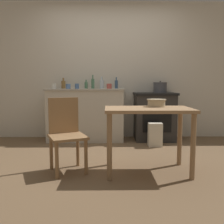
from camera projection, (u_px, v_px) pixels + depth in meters
ground_plane at (112, 161)px, 3.33m from camera, size 14.00×14.00×0.00m
wall_back at (111, 71)px, 4.76m from camera, size 8.00×0.07×2.55m
counter_cabinet at (86, 114)px, 4.55m from camera, size 1.38×0.56×0.94m
stove at (154, 116)px, 4.57m from camera, size 0.75×0.58×0.87m
work_table at (148, 119)px, 2.87m from camera, size 0.99×0.59×0.75m
chair at (66, 132)px, 2.95m from camera, size 0.53×0.53×0.86m
flour_sack at (155, 135)px, 4.12m from camera, size 0.22×0.16×0.39m
stock_pot at (160, 87)px, 4.58m from camera, size 0.26×0.26×0.21m
mixing_bowl_large at (156, 102)px, 3.00m from camera, size 0.23×0.23×0.09m
bottle_far_left at (86, 85)px, 4.59m from camera, size 0.06×0.06×0.16m
bottle_left at (102, 84)px, 4.62m from camera, size 0.08×0.08×0.22m
bottle_mid_left at (116, 84)px, 4.66m from camera, size 0.06×0.06×0.21m
bottle_center_left at (93, 83)px, 4.57m from camera, size 0.06×0.06×0.25m
bottle_center at (63, 84)px, 4.60m from camera, size 0.08×0.08×0.20m
cup_center_right at (77, 86)px, 4.41m from camera, size 0.07×0.07×0.09m
cup_mid_right at (109, 86)px, 4.42m from camera, size 0.09×0.09×0.09m
cup_right at (68, 86)px, 4.33m from camera, size 0.08×0.08×0.08m
cup_far_right at (54, 86)px, 4.39m from camera, size 0.08×0.08×0.09m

